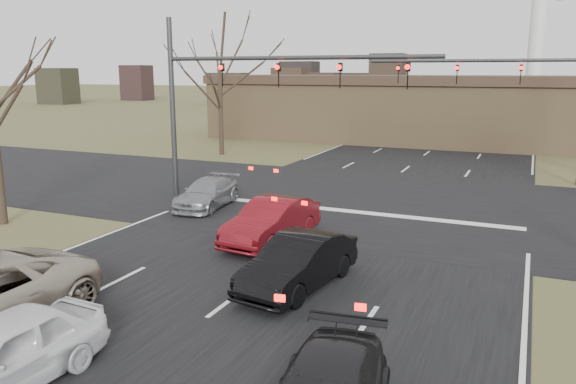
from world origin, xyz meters
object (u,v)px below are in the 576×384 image
object	(u,v)px
mast_arm_near	(235,85)
car_black_hatch	(299,262)
building	(470,110)
car_grey_ahead	(207,193)
car_red_ahead	(272,221)
mast_arm_far	(527,84)

from	to	relation	value
mast_arm_near	car_black_hatch	xyz separation A→B (m)	(6.46, -8.45, -4.37)
mast_arm_near	car_black_hatch	size ratio (longest dim) A/B	2.84
building	car_grey_ahead	xyz separation A→B (m)	(-7.80, -26.59, -2.07)
car_grey_ahead	building	bearing A→B (deg)	67.51
car_grey_ahead	car_red_ahead	xyz separation A→B (m)	(4.64, -3.44, 0.14)
building	car_black_hatch	size ratio (longest dim) A/B	9.92
mast_arm_near	mast_arm_far	bearing A→B (deg)	41.22
mast_arm_near	car_grey_ahead	xyz separation A→B (m)	(-0.57, -1.59, -4.48)
car_black_hatch	car_red_ahead	world-z (taller)	car_red_ahead
car_grey_ahead	car_red_ahead	distance (m)	5.77
car_black_hatch	mast_arm_near	bearing A→B (deg)	135.36
building	mast_arm_near	world-z (taller)	mast_arm_near
car_black_hatch	car_red_ahead	xyz separation A→B (m)	(-2.40, 3.42, 0.03)
building	car_red_ahead	xyz separation A→B (m)	(-3.17, -30.03, -1.93)
mast_arm_near	car_red_ahead	xyz separation A→B (m)	(4.06, -5.03, -4.34)
mast_arm_far	car_grey_ahead	xyz separation A→B (m)	(-11.99, -11.59, -4.42)
mast_arm_far	car_red_ahead	xyz separation A→B (m)	(-7.35, -15.03, -4.29)
building	car_red_ahead	distance (m)	30.26
building	car_black_hatch	bearing A→B (deg)	-91.32
mast_arm_far	car_grey_ahead	distance (m)	17.25
mast_arm_far	car_grey_ahead	bearing A→B (deg)	-135.96
building	car_red_ahead	bearing A→B (deg)	-96.02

